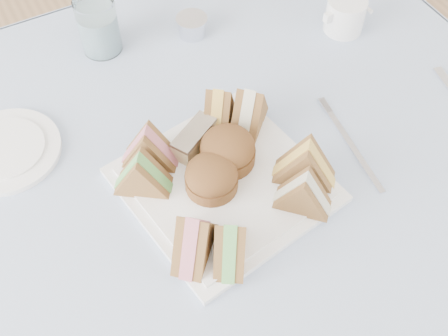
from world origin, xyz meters
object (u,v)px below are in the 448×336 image
serving_plate (224,185)px  creamer_jug (345,15)px  table (245,266)px  water_glass (98,25)px

serving_plate → creamer_jug: bearing=20.9°
table → water_glass: bearing=107.3°
table → serving_plate: serving_plate is taller
water_glass → creamer_jug: water_glass is taller
serving_plate → creamer_jug: creamer_jug is taller
serving_plate → creamer_jug: (0.38, 0.22, 0.03)m
table → creamer_jug: creamer_jug is taller
table → water_glass: water_glass is taller
table → serving_plate: size_ratio=3.25×
water_glass → creamer_jug: size_ratio=1.44×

